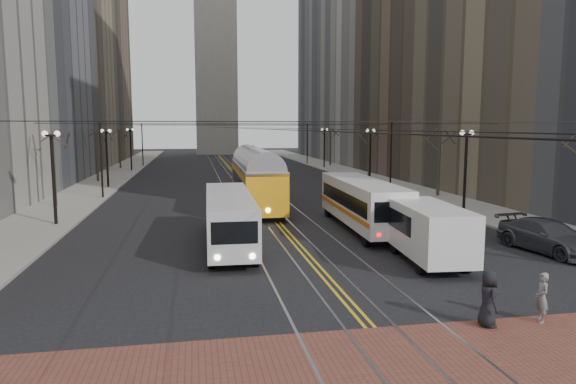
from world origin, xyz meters
name	(u,v)px	position (x,y,z in m)	size (l,w,h in m)	color
ground	(360,316)	(0.00, 0.00, 0.00)	(260.00, 260.00, 0.00)	black
sidewalk_left	(106,181)	(-15.00, 45.00, 0.07)	(5.00, 140.00, 0.15)	gray
sidewalk_right	(361,176)	(15.00, 45.00, 0.07)	(5.00, 140.00, 0.15)	gray
crosswalk_band	(411,374)	(0.00, -4.00, 0.01)	(25.00, 6.00, 0.01)	brown
streetcar_rails	(239,179)	(0.00, 45.00, 0.00)	(4.80, 130.00, 0.02)	gray
centre_lines	(239,179)	(0.00, 45.00, 0.01)	(0.42, 130.00, 0.01)	gold
building_left_far	(78,50)	(-25.50, 86.00, 20.00)	(16.00, 20.00, 40.00)	brown
building_right_mid	(441,39)	(25.50, 46.00, 17.00)	(16.00, 20.00, 34.00)	brown
building_right_midfar	(396,2)	(27.50, 66.00, 26.00)	(20.00, 20.00, 52.00)	#A19F97
building_right_far	(347,57)	(25.50, 86.00, 20.00)	(16.00, 20.00, 40.00)	slate
lamp_posts	(255,165)	(0.00, 28.75, 2.80)	(27.60, 57.20, 5.60)	black
street_trees	(247,160)	(0.00, 35.25, 2.80)	(31.68, 53.28, 5.60)	#382D23
trolley_wires	(248,151)	(0.00, 34.83, 3.77)	(25.96, 120.00, 6.60)	black
transit_bus	(229,220)	(-3.50, 10.75, 1.35)	(2.25, 10.79, 2.70)	beige
streetcar	(256,184)	(-0.58, 23.60, 1.74)	(2.75, 14.78, 3.48)	#FFAA16
rear_bus	(362,205)	(4.65, 13.78, 1.47)	(2.45, 11.25, 2.93)	white
cargo_van	(429,234)	(5.12, 5.81, 1.32)	(2.29, 5.95, 2.63)	white
sedan_grey	(379,196)	(8.85, 22.00, 0.78)	(1.85, 4.60, 1.57)	#42454A
sedan_silver	(348,179)	(10.50, 35.65, 0.68)	(1.45, 4.15, 1.37)	#A0A3A7
sedan_parked	(548,236)	(11.80, 6.60, 0.79)	(2.21, 5.44, 1.58)	#3E4046
pedestrian_a	(488,298)	(3.59, -1.50, 0.89)	(0.86, 0.56, 1.76)	black
pedestrian_b	(542,297)	(5.44, -1.50, 0.81)	(0.58, 0.38, 1.59)	slate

